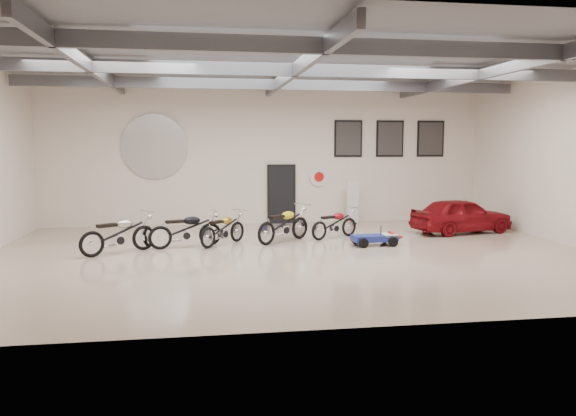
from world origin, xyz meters
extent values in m
cube|color=#C3AB95|center=(0.00, 0.00, 0.00)|extent=(16.00, 12.00, 0.01)
cube|color=slate|center=(0.00, 0.00, 5.00)|extent=(16.00, 12.00, 0.01)
cube|color=silver|center=(0.00, 6.00, 2.50)|extent=(16.00, 0.02, 5.00)
cube|color=black|center=(0.50, 5.95, 1.05)|extent=(0.92, 0.08, 2.10)
imported|color=maroon|center=(6.00, 2.82, 0.57)|extent=(2.01, 3.58, 1.15)
camera|label=1|loc=(-2.43, -14.28, 2.86)|focal=35.00mm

